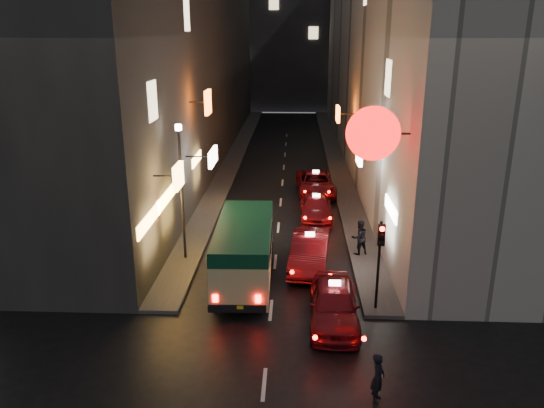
# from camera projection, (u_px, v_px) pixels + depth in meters

# --- Properties ---
(building_left) EXTENTS (7.55, 52.00, 18.00)m
(building_left) POSITION_uv_depth(u_px,v_px,m) (185.00, 47.00, 42.09)
(building_left) COLOR #3A3835
(building_left) RESTS_ON ground
(building_right) EXTENTS (8.33, 52.00, 18.00)m
(building_right) POSITION_uv_depth(u_px,v_px,m) (388.00, 47.00, 41.43)
(building_right) COLOR #B7B3A8
(building_right) RESTS_ON ground
(building_far) EXTENTS (30.00, 10.00, 22.00)m
(building_far) POSITION_uv_depth(u_px,v_px,m) (290.00, 25.00, 71.53)
(building_far) COLOR #333438
(building_far) RESTS_ON ground
(sidewalk_left) EXTENTS (1.50, 52.00, 0.15)m
(sidewalk_left) POSITION_uv_depth(u_px,v_px,m) (234.00, 157.00, 44.71)
(sidewalk_left) COLOR #4D4B48
(sidewalk_left) RESTS_ON ground
(sidewalk_right) EXTENTS (1.50, 52.00, 0.15)m
(sidewalk_right) POSITION_uv_depth(u_px,v_px,m) (335.00, 158.00, 44.36)
(sidewalk_right) COLOR #4D4B48
(sidewalk_right) RESTS_ON ground
(minibus) EXTENTS (2.33, 6.33, 2.71)m
(minibus) POSITION_uv_depth(u_px,v_px,m) (244.00, 246.00, 21.97)
(minibus) COLOR #D2C683
(minibus) RESTS_ON ground
(taxi_near) EXTENTS (2.44, 5.58, 1.92)m
(taxi_near) POSITION_uv_depth(u_px,v_px,m) (334.00, 301.00, 19.24)
(taxi_near) COLOR maroon
(taxi_near) RESTS_ON ground
(taxi_second) EXTENTS (2.81, 5.70, 1.92)m
(taxi_second) POSITION_uv_depth(u_px,v_px,m) (310.00, 249.00, 23.83)
(taxi_second) COLOR maroon
(taxi_second) RESTS_ON ground
(taxi_third) EXTENTS (1.93, 4.70, 1.66)m
(taxi_third) POSITION_uv_depth(u_px,v_px,m) (316.00, 206.00, 30.12)
(taxi_third) COLOR maroon
(taxi_third) RESTS_ON ground
(taxi_far) EXTENTS (2.47, 5.33, 1.83)m
(taxi_far) POSITION_uv_depth(u_px,v_px,m) (316.00, 182.00, 34.65)
(taxi_far) COLOR maroon
(taxi_far) RESTS_ON ground
(pedestrian_crossing) EXTENTS (0.53, 0.66, 1.74)m
(pedestrian_crossing) POSITION_uv_depth(u_px,v_px,m) (378.00, 375.00, 15.11)
(pedestrian_crossing) COLOR black
(pedestrian_crossing) RESTS_ON ground
(pedestrian_sidewalk) EXTENTS (0.83, 0.69, 1.90)m
(pedestrian_sidewalk) POSITION_uv_depth(u_px,v_px,m) (359.00, 235.00, 24.83)
(pedestrian_sidewalk) COLOR black
(pedestrian_sidewalk) RESTS_ON sidewalk_right
(traffic_light) EXTENTS (0.26, 0.43, 3.50)m
(traffic_light) POSITION_uv_depth(u_px,v_px,m) (380.00, 248.00, 19.32)
(traffic_light) COLOR black
(traffic_light) RESTS_ON sidewalk_right
(lamp_post) EXTENTS (0.28, 0.28, 6.22)m
(lamp_post) POSITION_uv_depth(u_px,v_px,m) (182.00, 184.00, 23.63)
(lamp_post) COLOR black
(lamp_post) RESTS_ON sidewalk_left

